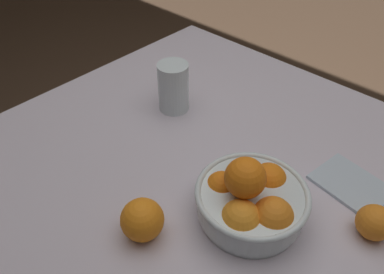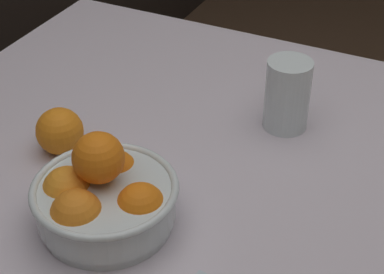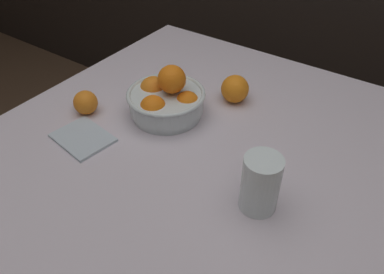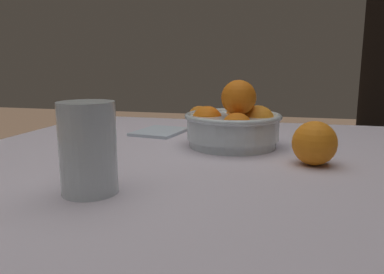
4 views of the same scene
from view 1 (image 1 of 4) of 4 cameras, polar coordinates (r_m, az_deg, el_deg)
dining_table at (r=0.92m, az=1.61°, el=-8.15°), size 1.10×1.10×0.72m
fruit_bowl at (r=0.75m, az=8.98°, el=-9.53°), size 0.22×0.22×0.15m
juice_glass at (r=1.01m, az=-2.82°, el=7.21°), size 0.08×0.08×0.14m
orange_loose_near_bowl at (r=0.73m, az=-7.59°, el=-12.38°), size 0.08×0.08×0.08m
orange_loose_front at (r=0.81m, az=26.06°, el=-11.62°), size 0.07×0.07×0.07m
napkin at (r=0.90m, az=23.08°, el=-6.67°), size 0.17×0.14×0.01m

